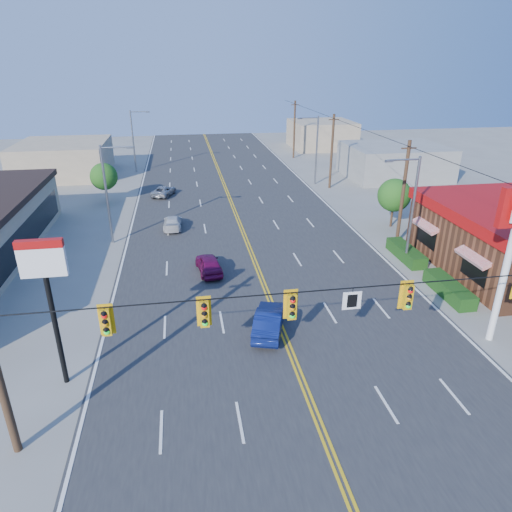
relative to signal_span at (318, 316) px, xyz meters
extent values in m
plane|color=gray|center=(0.12, 0.00, -4.89)|extent=(160.00, 160.00, 0.00)
cube|color=#2D2D30|center=(0.12, 20.00, -4.86)|extent=(20.00, 120.00, 0.06)
cylinder|color=black|center=(0.12, 0.00, 1.11)|extent=(24.00, 0.05, 0.05)
cube|color=white|center=(1.32, 0.00, 0.56)|extent=(0.75, 0.04, 0.75)
cube|color=#D89E0C|center=(-7.88, 0.00, 0.54)|extent=(0.55, 0.34, 1.25)
cube|color=#D89E0C|center=(-4.38, 0.00, 0.54)|extent=(0.55, 0.34, 1.25)
cube|color=#D89E0C|center=(-1.08, 0.00, 0.54)|extent=(0.55, 0.34, 1.25)
cube|color=#D89E0C|center=(3.62, 0.00, 0.54)|extent=(0.55, 0.34, 1.25)
cube|color=#194214|center=(11.62, 12.00, -4.44)|extent=(1.20, 9.00, 0.90)
cylinder|color=white|center=(11.12, 4.00, -1.39)|extent=(0.36, 0.36, 7.00)
cylinder|color=black|center=(-10.88, 4.00, -1.89)|extent=(0.24, 0.24, 6.00)
cube|color=white|center=(-10.88, 4.00, 1.31)|extent=(1.90, 0.30, 1.30)
cylinder|color=gray|center=(11.12, 14.00, -0.89)|extent=(0.20, 0.20, 8.00)
cylinder|color=gray|center=(10.02, 14.00, 2.91)|extent=(2.20, 0.12, 0.12)
cube|color=gray|center=(8.92, 14.00, 2.86)|extent=(0.50, 0.25, 0.15)
cylinder|color=gray|center=(11.12, 38.00, -0.89)|extent=(0.20, 0.20, 8.00)
cylinder|color=gray|center=(10.02, 38.00, 2.91)|extent=(2.20, 0.12, 0.12)
cube|color=gray|center=(8.92, 38.00, 2.86)|extent=(0.50, 0.25, 0.15)
cylinder|color=gray|center=(-10.88, 22.00, -0.89)|extent=(0.20, 0.20, 8.00)
cylinder|color=gray|center=(-9.78, 22.00, 2.91)|extent=(2.20, 0.12, 0.12)
cube|color=gray|center=(-8.68, 22.00, 2.86)|extent=(0.50, 0.25, 0.15)
cylinder|color=gray|center=(-10.88, 48.00, -0.89)|extent=(0.20, 0.20, 8.00)
cylinder|color=gray|center=(-9.78, 48.00, 2.91)|extent=(2.20, 0.12, 0.12)
cube|color=gray|center=(-8.68, 48.00, 2.86)|extent=(0.50, 0.25, 0.15)
cylinder|color=#47301E|center=(12.32, 18.00, -0.69)|extent=(0.28, 0.28, 8.40)
cylinder|color=#47301E|center=(12.32, 36.00, -0.69)|extent=(0.28, 0.28, 8.40)
cylinder|color=#47301E|center=(12.32, 54.00, -0.69)|extent=(0.28, 0.28, 8.40)
cylinder|color=#47301E|center=(13.62, 22.00, -3.84)|extent=(0.20, 0.20, 2.10)
sphere|color=#235B19|center=(13.62, 22.00, -1.95)|extent=(2.94, 2.94, 2.94)
cylinder|color=#47301E|center=(-12.88, 34.00, -3.89)|extent=(0.20, 0.20, 2.00)
sphere|color=#235B19|center=(-12.88, 34.00, -2.09)|extent=(2.80, 2.80, 2.80)
cube|color=gray|center=(22.12, 40.00, -2.89)|extent=(12.00, 10.00, 4.00)
cube|color=tan|center=(-19.88, 48.00, -2.79)|extent=(11.00, 12.00, 4.20)
cube|color=tan|center=(19.12, 62.00, -2.69)|extent=(10.00, 10.00, 4.40)
imported|color=#650B3F|center=(-3.38, 14.84, -4.24)|extent=(1.96, 3.92, 1.28)
imported|color=#0E1A55|center=(-0.62, 6.62, -4.20)|extent=(2.63, 4.41, 1.37)
imported|color=silver|center=(-5.94, 24.60, -4.33)|extent=(1.70, 3.90, 1.12)
imported|color=#A0A1A5|center=(-6.96, 35.52, -4.35)|extent=(2.99, 4.25, 1.08)
camera|label=1|loc=(-4.87, -14.68, 9.16)|focal=32.00mm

